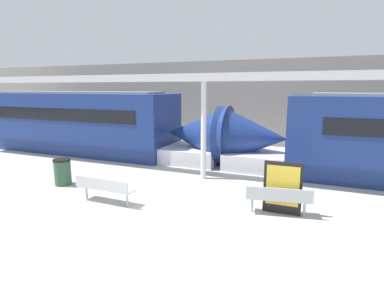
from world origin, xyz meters
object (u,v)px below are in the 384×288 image
(train_right, at_px, (88,124))
(bench_near, at_px, (104,187))
(bench_far, at_px, (278,197))
(trash_bin, at_px, (63,172))
(poster_board, at_px, (282,188))
(support_column_near, at_px, (204,131))

(train_right, bearing_deg, bench_near, -46.46)
(bench_far, bearing_deg, bench_near, -177.84)
(train_right, distance_m, bench_far, 11.44)
(trash_bin, distance_m, poster_board, 7.45)
(support_column_near, bearing_deg, train_right, 162.45)
(bench_far, distance_m, poster_board, 0.29)
(bench_near, height_order, poster_board, poster_board)
(train_right, relative_size, support_column_near, 4.22)
(bench_far, bearing_deg, train_right, 145.49)
(bench_far, relative_size, support_column_near, 0.49)
(poster_board, relative_size, support_column_near, 0.40)
(train_right, height_order, poster_board, train_right)
(train_right, relative_size, bench_far, 8.61)
(train_right, xyz_separation_m, bench_near, (5.49, -5.77, -1.00))
(trash_bin, bearing_deg, support_column_near, 30.46)
(trash_bin, bearing_deg, bench_near, -19.50)
(poster_board, bearing_deg, trash_bin, -177.46)
(trash_bin, bearing_deg, poster_board, 2.54)
(bench_near, relative_size, support_column_near, 0.53)
(bench_near, distance_m, trash_bin, 2.63)
(train_right, distance_m, poster_board, 11.43)
(bench_near, relative_size, poster_board, 1.32)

